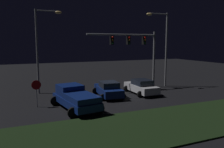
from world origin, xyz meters
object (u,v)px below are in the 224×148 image
(traffic_signal_gantry, at_px, (136,46))
(street_lamp_right, at_px, (162,41))
(street_lamp_left, at_px, (42,41))
(pickup_truck, at_px, (75,97))
(car_sedan, at_px, (108,89))
(stop_sign, at_px, (36,88))
(car_sedan_far, at_px, (141,87))

(traffic_signal_gantry, distance_m, street_lamp_right, 3.55)
(street_lamp_left, bearing_deg, pickup_truck, -78.03)
(car_sedan, bearing_deg, pickup_truck, 130.88)
(traffic_signal_gantry, distance_m, stop_sign, 12.22)
(street_lamp_left, distance_m, stop_sign, 6.69)
(traffic_signal_gantry, xyz_separation_m, stop_sign, (-11.19, -3.61, -3.34))
(car_sedan, xyz_separation_m, traffic_signal_gantry, (4.40, 2.52, 4.16))
(car_sedan_far, relative_size, traffic_signal_gantry, 0.53)
(street_lamp_left, relative_size, stop_sign, 3.85)
(car_sedan_far, xyz_separation_m, street_lamp_right, (4.29, 2.57, 4.71))
(pickup_truck, xyz_separation_m, street_lamp_left, (-1.50, 7.08, 4.38))
(car_sedan_far, height_order, street_lamp_right, street_lamp_right)
(car_sedan_far, relative_size, street_lamp_left, 0.51)
(pickup_truck, bearing_deg, street_lamp_right, -74.76)
(traffic_signal_gantry, bearing_deg, street_lamp_right, -1.35)
(car_sedan, height_order, traffic_signal_gantry, traffic_signal_gantry)
(street_lamp_right, xyz_separation_m, stop_sign, (-14.69, -3.53, -3.88))
(car_sedan_far, bearing_deg, street_lamp_right, -58.62)
(pickup_truck, distance_m, traffic_signal_gantry, 10.73)
(pickup_truck, xyz_separation_m, car_sedan_far, (7.67, 2.69, -0.26))
(car_sedan, height_order, car_sedan_far, same)
(car_sedan_far, height_order, traffic_signal_gantry, traffic_signal_gantry)
(pickup_truck, height_order, street_lamp_left, street_lamp_left)
(pickup_truck, xyz_separation_m, car_sedan, (4.05, 2.82, -0.26))
(pickup_truck, height_order, street_lamp_right, street_lamp_right)
(pickup_truck, distance_m, car_sedan, 4.94)
(traffic_signal_gantry, height_order, street_lamp_right, street_lamp_right)
(car_sedan, relative_size, traffic_signal_gantry, 0.55)
(car_sedan, distance_m, street_lamp_left, 8.40)
(car_sedan, bearing_deg, traffic_signal_gantry, -54.15)
(pickup_truck, bearing_deg, car_sedan_far, -79.16)
(car_sedan, bearing_deg, stop_sign, 105.26)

